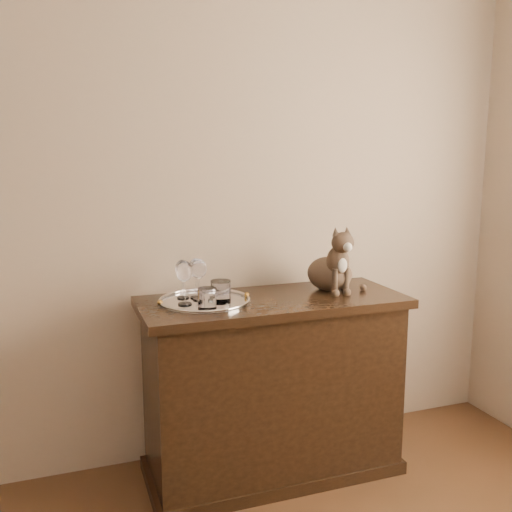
{
  "coord_description": "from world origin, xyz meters",
  "views": [
    {
      "loc": [
        -0.31,
        -0.38,
        1.49
      ],
      "look_at": [
        0.52,
        1.95,
        1.05
      ],
      "focal_mm": 40.0,
      "sensor_mm": 36.0,
      "label": 1
    }
  ],
  "objects_px": {
    "wine_glass_a": "(183,279)",
    "wine_glass_b": "(196,278)",
    "wine_glass_d": "(199,279)",
    "cat": "(330,257)",
    "wine_glass_c": "(184,283)",
    "tumbler_a": "(221,292)",
    "tumbler_b": "(207,298)",
    "sideboard": "(272,387)",
    "tumbler_c": "(221,290)",
    "tray": "(205,302)"
  },
  "relations": [
    {
      "from": "wine_glass_a",
      "to": "wine_glass_b",
      "type": "distance_m",
      "value": 0.06
    },
    {
      "from": "wine_glass_d",
      "to": "cat",
      "type": "bearing_deg",
      "value": 0.41
    },
    {
      "from": "wine_glass_c",
      "to": "wine_glass_b",
      "type": "bearing_deg",
      "value": 51.2
    },
    {
      "from": "wine_glass_c",
      "to": "cat",
      "type": "relative_size",
      "value": 0.6
    },
    {
      "from": "tumbler_a",
      "to": "tumbler_b",
      "type": "relative_size",
      "value": 1.12
    },
    {
      "from": "sideboard",
      "to": "tumbler_c",
      "type": "bearing_deg",
      "value": 170.81
    },
    {
      "from": "sideboard",
      "to": "tumbler_b",
      "type": "distance_m",
      "value": 0.59
    },
    {
      "from": "wine_glass_b",
      "to": "tumbler_c",
      "type": "bearing_deg",
      "value": -27.41
    },
    {
      "from": "tumbler_b",
      "to": "cat",
      "type": "distance_m",
      "value": 0.67
    },
    {
      "from": "tray",
      "to": "wine_glass_a",
      "type": "distance_m",
      "value": 0.14
    },
    {
      "from": "tray",
      "to": "wine_glass_c",
      "type": "bearing_deg",
      "value": -163.37
    },
    {
      "from": "tumbler_b",
      "to": "tumbler_c",
      "type": "bearing_deg",
      "value": 53.62
    },
    {
      "from": "tray",
      "to": "wine_glass_a",
      "type": "xyz_separation_m",
      "value": [
        -0.08,
        0.08,
        0.09
      ]
    },
    {
      "from": "tumbler_b",
      "to": "cat",
      "type": "bearing_deg",
      "value": 13.88
    },
    {
      "from": "cat",
      "to": "wine_glass_a",
      "type": "bearing_deg",
      "value": 175.86
    },
    {
      "from": "sideboard",
      "to": "wine_glass_d",
      "type": "bearing_deg",
      "value": 170.63
    },
    {
      "from": "sideboard",
      "to": "wine_glass_a",
      "type": "xyz_separation_m",
      "value": [
        -0.39,
        0.1,
        0.52
      ]
    },
    {
      "from": "cat",
      "to": "wine_glass_d",
      "type": "bearing_deg",
      "value": -179.98
    },
    {
      "from": "wine_glass_a",
      "to": "cat",
      "type": "height_order",
      "value": "cat"
    },
    {
      "from": "tray",
      "to": "wine_glass_c",
      "type": "height_order",
      "value": "wine_glass_c"
    },
    {
      "from": "sideboard",
      "to": "tumbler_c",
      "type": "xyz_separation_m",
      "value": [
        -0.23,
        0.04,
        0.47
      ]
    },
    {
      "from": "wine_glass_a",
      "to": "wine_glass_b",
      "type": "xyz_separation_m",
      "value": [
        0.06,
        -0.02,
        0.0
      ]
    },
    {
      "from": "wine_glass_a",
      "to": "tray",
      "type": "bearing_deg",
      "value": -45.5
    },
    {
      "from": "sideboard",
      "to": "tray",
      "type": "distance_m",
      "value": 0.53
    },
    {
      "from": "tray",
      "to": "tumbler_a",
      "type": "height_order",
      "value": "tumbler_a"
    },
    {
      "from": "wine_glass_c",
      "to": "tumbler_b",
      "type": "relative_size",
      "value": 2.17
    },
    {
      "from": "sideboard",
      "to": "wine_glass_c",
      "type": "bearing_deg",
      "value": -179.53
    },
    {
      "from": "tray",
      "to": "wine_glass_b",
      "type": "distance_m",
      "value": 0.12
    },
    {
      "from": "tumbler_c",
      "to": "tumbler_b",
      "type": "bearing_deg",
      "value": -126.38
    },
    {
      "from": "wine_glass_b",
      "to": "wine_glass_d",
      "type": "distance_m",
      "value": 0.04
    },
    {
      "from": "sideboard",
      "to": "wine_glass_a",
      "type": "bearing_deg",
      "value": 164.95
    },
    {
      "from": "wine_glass_b",
      "to": "tumbler_b",
      "type": "relative_size",
      "value": 2.05
    },
    {
      "from": "wine_glass_b",
      "to": "tumbler_a",
      "type": "bearing_deg",
      "value": -56.93
    },
    {
      "from": "tray",
      "to": "tumbler_b",
      "type": "xyz_separation_m",
      "value": [
        -0.02,
        -0.13,
        0.05
      ]
    },
    {
      "from": "sideboard",
      "to": "wine_glass_b",
      "type": "relative_size",
      "value": 6.68
    },
    {
      "from": "tray",
      "to": "wine_glass_a",
      "type": "height_order",
      "value": "wine_glass_a"
    },
    {
      "from": "tray",
      "to": "cat",
      "type": "xyz_separation_m",
      "value": [
        0.62,
        0.03,
        0.15
      ]
    },
    {
      "from": "sideboard",
      "to": "cat",
      "type": "relative_size",
      "value": 3.8
    },
    {
      "from": "wine_glass_b",
      "to": "wine_glass_d",
      "type": "xyz_separation_m",
      "value": [
        0.0,
        -0.04,
        0.0
      ]
    },
    {
      "from": "wine_glass_a",
      "to": "tumbler_c",
      "type": "height_order",
      "value": "wine_glass_a"
    },
    {
      "from": "tumbler_a",
      "to": "cat",
      "type": "bearing_deg",
      "value": 8.88
    },
    {
      "from": "tumbler_a",
      "to": "tumbler_b",
      "type": "distance_m",
      "value": 0.11
    },
    {
      "from": "tray",
      "to": "cat",
      "type": "height_order",
      "value": "cat"
    },
    {
      "from": "tumbler_a",
      "to": "wine_glass_a",
      "type": "bearing_deg",
      "value": 135.31
    },
    {
      "from": "wine_glass_c",
      "to": "cat",
      "type": "height_order",
      "value": "cat"
    },
    {
      "from": "wine_glass_c",
      "to": "wine_glass_a",
      "type": "bearing_deg",
      "value": 81.47
    },
    {
      "from": "wine_glass_b",
      "to": "cat",
      "type": "height_order",
      "value": "cat"
    },
    {
      "from": "wine_glass_d",
      "to": "tumbler_a",
      "type": "xyz_separation_m",
      "value": [
        0.07,
        -0.08,
        -0.04
      ]
    },
    {
      "from": "wine_glass_c",
      "to": "tumbler_a",
      "type": "height_order",
      "value": "wine_glass_c"
    },
    {
      "from": "sideboard",
      "to": "tray",
      "type": "relative_size",
      "value": 3.0
    }
  ]
}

